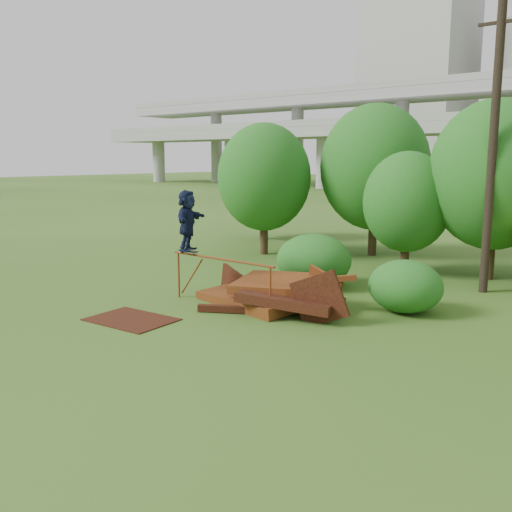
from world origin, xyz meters
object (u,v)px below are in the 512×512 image
Objects in this scene: flat_plate at (131,320)px; utility_pole at (493,148)px; skater at (187,220)px; scrap_pile at (273,295)px.

flat_plate is 12.48m from utility_pole.
scrap_pile is at bearing -95.18° from skater.
skater is 0.20× the size of utility_pole.
scrap_pile is 8.56m from utility_pole.
flat_plate is (0.48, -2.66, -2.50)m from skater.
scrap_pile is 4.21m from flat_plate.
utility_pole reaches higher than skater.
scrap_pile is 2.95× the size of skater.
skater is 10.03m from utility_pole.
skater is at bearing -160.74° from scrap_pile.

